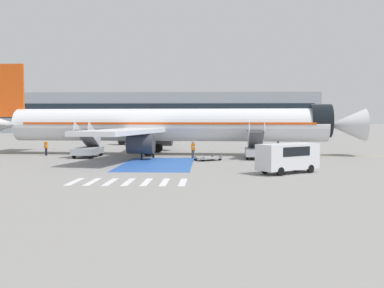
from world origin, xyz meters
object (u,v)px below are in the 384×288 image
fuel_tanker (142,134)px  terminal_building (158,113)px  baggage_cart (208,158)px  ground_crew_3 (193,149)px  boarding_stairs_aft (88,148)px  ground_crew_1 (153,149)px  service_van_0 (288,156)px  boarding_stairs_forward (256,149)px  ground_crew_0 (46,147)px  ground_crew_2 (142,150)px  airliner (163,125)px

fuel_tanker → terminal_building: terminal_building is taller
baggage_cart → ground_crew_3: (-1.57, 2.57, 0.77)m
boarding_stairs_aft → terminal_building: size_ratio=0.06×
terminal_building → ground_crew_1: bearing=-83.9°
boarding_stairs_aft → service_van_0: (19.14, -13.74, 0.38)m
boarding_stairs_forward → terminal_building: 91.26m
boarding_stairs_forward → ground_crew_3: (-6.59, 0.20, 0.07)m
ground_crew_0 → ground_crew_2: size_ratio=1.04×
baggage_cart → ground_crew_0: ground_crew_0 is taller
ground_crew_3 → ground_crew_1: bearing=174.3°
boarding_stairs_aft → ground_crew_3: (11.45, -0.87, 0.05)m
airliner → ground_crew_2: (-1.49, -6.66, -2.49)m
ground_crew_3 → terminal_building: 89.82m
airliner → terminal_building: bearing=-169.7°
ground_crew_0 → ground_crew_2: bearing=10.8°
airliner → terminal_building: (-10.04, 83.78, 2.51)m
ground_crew_0 → ground_crew_2: ground_crew_0 is taller
terminal_building → service_van_0: bearing=-78.1°
boarding_stairs_forward → ground_crew_3: size_ratio=3.00×
boarding_stairs_aft → ground_crew_2: boarding_stairs_aft is taller
fuel_tanker → baggage_cart: fuel_tanker is taller
airliner → ground_crew_3: 6.55m
ground_crew_1 → terminal_building: terminal_building is taller
fuel_tanker → service_van_0: (16.85, -37.65, -0.33)m
fuel_tanker → service_van_0: 41.25m
boarding_stairs_forward → airliner: bearing=157.3°
baggage_cart → terminal_building: bearing=-27.3°
boarding_stairs_forward → fuel_tanker: boarding_stairs_forward is taller
airliner → ground_crew_0: (-13.08, -2.03, -2.45)m
baggage_cart → ground_crew_2: ground_crew_2 is taller
ground_crew_0 → service_van_0: bearing=-0.1°
baggage_cart → airliner: bearing=-1.5°
ground_crew_2 → terminal_building: size_ratio=0.02×
boarding_stairs_forward → baggage_cart: size_ratio=1.79×
fuel_tanker → ground_crew_1: 24.73m
airliner → ground_crew_0: bearing=-77.8°
airliner → baggage_cart: size_ratio=15.45×
airliner → ground_crew_3: bearing=40.7°
fuel_tanker → ground_crew_3: 26.43m
boarding_stairs_aft → ground_crew_1: bearing=0.8°
airliner → boarding_stairs_forward: bearing=67.3°
ground_crew_1 → ground_crew_2: bearing=111.5°
airliner → service_van_0: 21.15m
ground_crew_1 → ground_crew_0: bearing=31.9°
boarding_stairs_forward → ground_crew_0: (-23.36, 3.02, 0.04)m
ground_crew_1 → ground_crew_3: 4.33m
ground_crew_1 → boarding_stairs_forward: bearing=-141.8°
ground_crew_0 → ground_crew_3: bearing=23.1°
airliner → fuel_tanker: (-5.47, 19.94, -1.77)m
ground_crew_1 → terminal_building: size_ratio=0.02×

